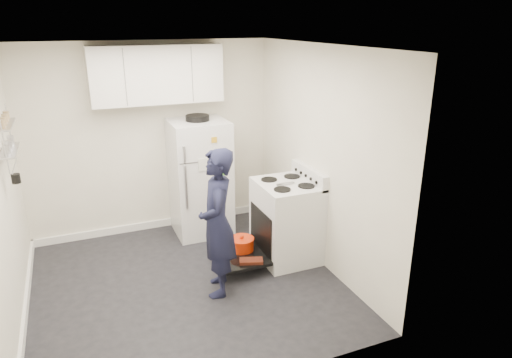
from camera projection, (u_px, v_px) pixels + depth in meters
name	position (u px, v px, depth m)	size (l,w,h in m)	color
room	(177.00, 180.00, 4.59)	(3.21, 3.21, 2.51)	black
electric_range	(285.00, 221.00, 5.41)	(0.66, 0.76, 1.10)	silver
open_oven_door	(241.00, 250.00, 5.33)	(0.55, 0.71, 0.22)	black
refrigerator	(200.00, 177.00, 6.01)	(0.72, 0.74, 1.60)	silver
upper_cabinets	(157.00, 74.00, 5.57)	(1.60, 0.33, 0.70)	silver
wall_shelf_rack	(7.00, 138.00, 4.30)	(0.14, 0.60, 0.61)	#B2B2B7
person	(217.00, 223.00, 4.62)	(0.57, 0.37, 1.56)	black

